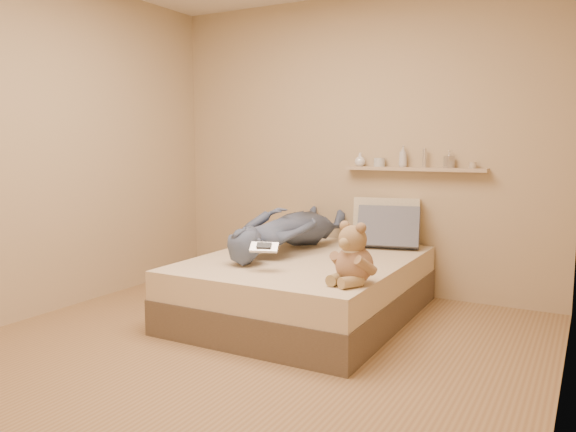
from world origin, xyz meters
The scene contains 10 objects.
room centered at (0.00, 0.00, 1.30)m, with size 3.80×3.80×3.80m.
bed centered at (0.00, 0.93, 0.22)m, with size 1.50×1.90×0.45m.
game_console centered at (-0.03, 0.37, 0.62)m, with size 0.20×0.14×0.07m.
teddy_bear centered at (0.62, 0.34, 0.61)m, with size 0.31×0.32×0.39m.
dark_plush centered at (-0.38, 1.55, 0.56)m, with size 0.17×0.17×0.26m.
pillow_cream centered at (0.35, 1.76, 0.65)m, with size 0.55×0.16×0.40m, color beige.
pillow_grey centered at (0.42, 1.62, 0.62)m, with size 0.50×0.14×0.34m, color slate.
person centered at (-0.26, 1.10, 0.63)m, with size 0.55×1.50×0.36m, color #475070.
wall_shelf centered at (0.55, 1.84, 1.10)m, with size 1.20×0.12×0.03m, color tan.
shelf_bottles centered at (0.40, 1.84, 1.18)m, with size 1.04×0.10×0.18m.
Camera 1 is at (1.90, -2.81, 1.30)m, focal length 35.00 mm.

